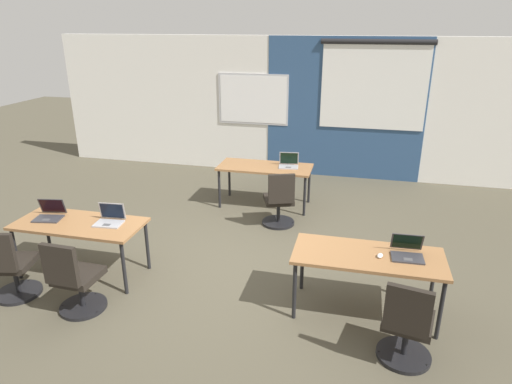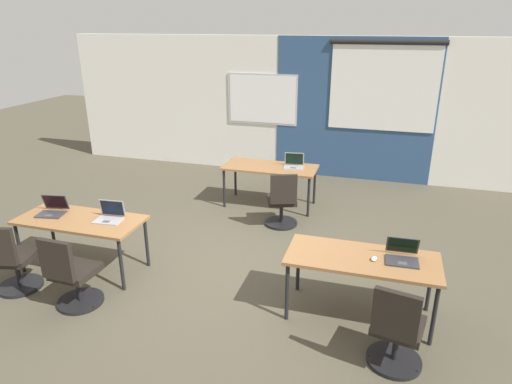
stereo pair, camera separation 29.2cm
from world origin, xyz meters
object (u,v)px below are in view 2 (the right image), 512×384
object	(u,v)px
laptop_far_right	(294,164)
desk_near_right	(362,262)
desk_near_left	(80,223)
laptop_near_right_end	(402,256)
mouse_near_right_end	(374,259)
laptop_near_left_end	(52,210)
chair_far_right	(282,204)
chair_near_left_inner	(72,277)
chair_near_left_end	(12,263)
desk_far_center	(270,170)
chair_near_right_end	(396,334)
laptop_near_left_inner	(110,216)

from	to	relation	value
laptop_far_right	desk_near_right	bearing A→B (deg)	-71.76
desk_near_right	desk_near_left	bearing A→B (deg)	180.00
laptop_near_right_end	laptop_far_right	xyz separation A→B (m)	(-1.75, 2.81, 0.00)
mouse_near_right_end	laptop_near_left_end	bearing A→B (deg)	179.02
desk_near_left	chair_far_right	world-z (taller)	chair_far_right
chair_near_left_inner	laptop_near_right_end	xyz separation A→B (m)	(3.49, 0.81, 0.39)
desk_near_left	chair_near_left_end	bearing A→B (deg)	-125.62
laptop_near_right_end	chair_far_right	xyz separation A→B (m)	(-1.74, 1.95, -0.39)
desk_far_center	chair_near_right_end	bearing A→B (deg)	-58.89
mouse_near_right_end	laptop_far_right	bearing A→B (deg)	116.88
chair_near_left_inner	chair_near_right_end	bearing A→B (deg)	-177.72
chair_near_right_end	chair_far_right	size ratio (longest dim) A/B	1.00
chair_near_left_inner	laptop_near_left_end	distance (m)	1.22
mouse_near_right_end	chair_near_right_end	size ratio (longest dim) A/B	0.12
chair_near_left_end	chair_far_right	xyz separation A→B (m)	(2.64, 2.69, 0.00)
laptop_near_right_end	mouse_near_right_end	xyz separation A→B (m)	(-0.28, -0.09, -0.03)
laptop_near_right_end	desk_near_left	bearing A→B (deg)	178.61
laptop_near_right_end	chair_far_right	distance (m)	2.64
laptop_near_left_end	laptop_near_right_end	world-z (taller)	laptop_near_left_end
laptop_near_left_inner	laptop_near_right_end	xyz separation A→B (m)	(3.51, -0.02, -0.00)
chair_near_right_end	laptop_far_right	xyz separation A→B (m)	(-1.73, 3.60, 0.39)
laptop_near_right_end	laptop_near_left_end	bearing A→B (deg)	177.97
desk_near_left	desk_far_center	distance (m)	3.30
chair_near_left_end	laptop_far_right	xyz separation A→B (m)	(2.64, 3.55, 0.39)
chair_near_left_inner	desk_near_right	bearing A→B (deg)	-164.45
chair_near_right_end	chair_near_left_inner	bearing A→B (deg)	12.18
chair_near_left_inner	laptop_near_left_end	world-z (taller)	laptop_near_left_end
mouse_near_right_end	chair_near_right_end	bearing A→B (deg)	-69.58
chair_near_right_end	laptop_far_right	world-z (taller)	laptop_far_right
desk_near_right	chair_near_left_inner	world-z (taller)	chair_near_left_inner
laptop_near_left_inner	chair_near_right_end	bearing A→B (deg)	-18.00
desk_near_left	mouse_near_right_end	bearing A→B (deg)	-0.44
desk_near_right	laptop_near_left_end	xyz separation A→B (m)	(-3.94, 0.04, 0.11)
laptop_near_left_inner	chair_far_right	bearing A→B (deg)	42.54
chair_near_left_end	laptop_near_right_end	world-z (taller)	laptop_near_right_end
desk_far_center	chair_near_left_end	distance (m)	4.15
chair_near_right_end	laptop_near_right_end	bearing A→B (deg)	-79.38
desk_far_center	laptop_near_right_end	size ratio (longest dim) A/B	4.68
laptop_far_right	desk_near_left	bearing A→B (deg)	-133.82
laptop_near_left_end	mouse_near_right_end	world-z (taller)	laptop_near_left_end
chair_near_left_end	desk_far_center	bearing A→B (deg)	-135.72
desk_far_center	chair_far_right	xyz separation A→B (m)	(0.41, -0.79, -0.28)
desk_far_center	mouse_near_right_end	distance (m)	3.39
desk_near_right	mouse_near_right_end	distance (m)	0.14
desk_near_right	laptop_near_left_inner	bearing A→B (deg)	178.52
desk_near_right	laptop_near_left_inner	size ratio (longest dim) A/B	4.55
chair_near_left_inner	laptop_far_right	xyz separation A→B (m)	(1.75, 3.62, 0.39)
laptop_near_left_inner	desk_near_right	bearing A→B (deg)	-6.43
desk_far_center	chair_near_right_end	world-z (taller)	chair_near_right_end
laptop_near_right_end	chair_near_right_end	world-z (taller)	laptop_near_right_end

